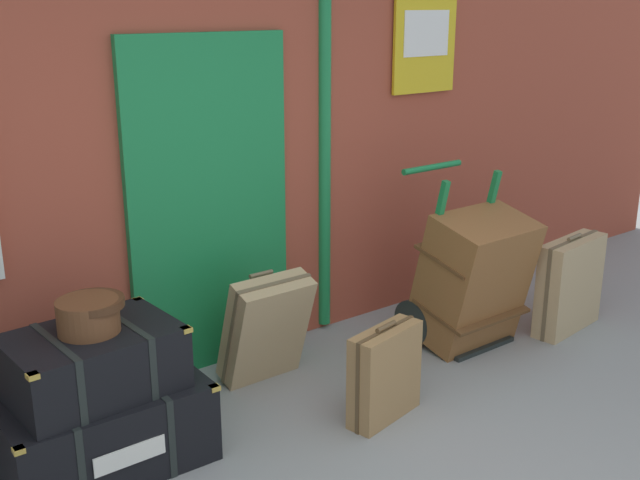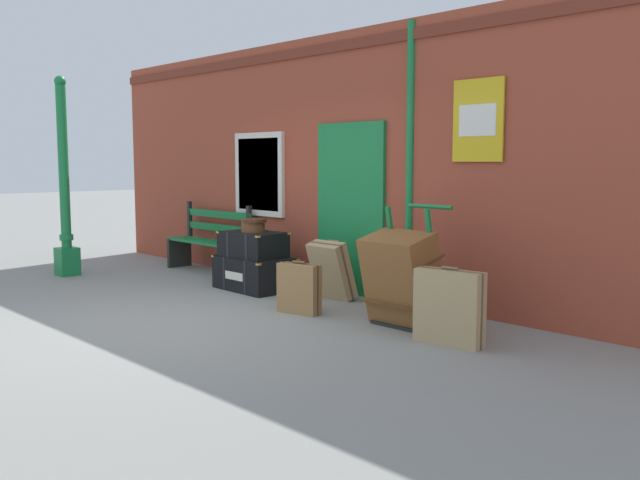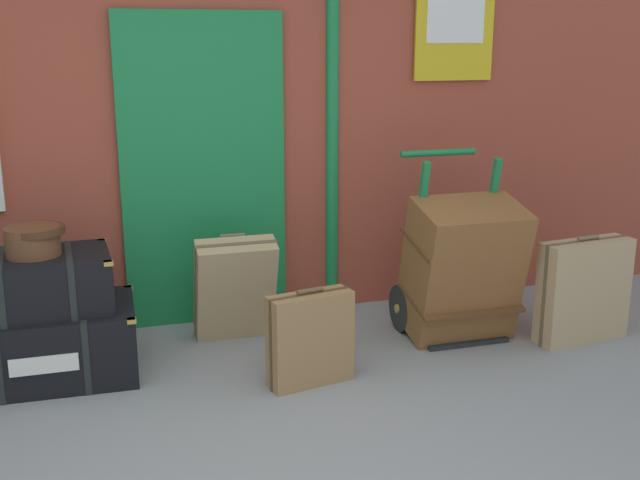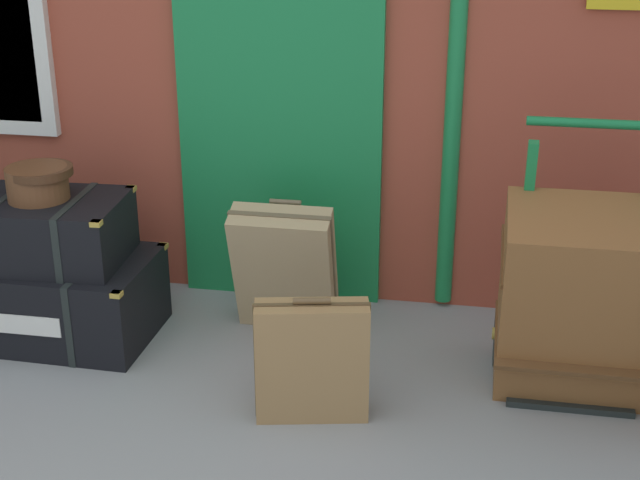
# 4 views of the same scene
# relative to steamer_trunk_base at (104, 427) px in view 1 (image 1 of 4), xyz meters

# --- Properties ---
(brick_facade) EXTENTS (10.40, 0.35, 3.20)m
(brick_facade) POSITION_rel_steamer_trunk_base_xyz_m (0.85, 0.84, 1.39)
(brick_facade) COLOR #9E422D
(brick_facade) RESTS_ON ground
(steamer_trunk_base) EXTENTS (1.03, 0.67, 0.43)m
(steamer_trunk_base) POSITION_rel_steamer_trunk_base_xyz_m (0.00, 0.00, 0.00)
(steamer_trunk_base) COLOR black
(steamer_trunk_base) RESTS_ON ground
(steamer_trunk_middle) EXTENTS (0.84, 0.59, 0.33)m
(steamer_trunk_middle) POSITION_rel_steamer_trunk_base_xyz_m (-0.02, -0.01, 0.37)
(steamer_trunk_middle) COLOR black
(steamer_trunk_middle) RESTS_ON steamer_trunk_base
(round_hatbox) EXTENTS (0.33, 0.31, 0.17)m
(round_hatbox) POSITION_rel_steamer_trunk_base_xyz_m (-0.02, -0.00, 0.63)
(round_hatbox) COLOR brown
(round_hatbox) RESTS_ON steamer_trunk_middle
(porters_trolley) EXTENTS (0.71, 0.61, 1.20)m
(porters_trolley) POSITION_rel_steamer_trunk_base_xyz_m (2.57, 0.02, 0.06)
(porters_trolley) COLOR black
(porters_trolley) RESTS_ON ground
(large_brown_trunk) EXTENTS (0.70, 0.63, 0.96)m
(large_brown_trunk) POSITION_rel_steamer_trunk_base_xyz_m (2.57, -0.15, 0.27)
(large_brown_trunk) COLOR brown
(large_brown_trunk) RESTS_ON ground
(suitcase_tan) EXTENTS (0.51, 0.26, 0.58)m
(suitcase_tan) POSITION_rel_steamer_trunk_base_xyz_m (1.44, -0.52, 0.06)
(suitcase_tan) COLOR olive
(suitcase_tan) RESTS_ON ground
(suitcase_cream) EXTENTS (0.65, 0.27, 0.71)m
(suitcase_cream) POSITION_rel_steamer_trunk_base_xyz_m (3.32, -0.40, 0.13)
(suitcase_cream) COLOR tan
(suitcase_cream) RESTS_ON ground
(suitcase_oxblood) EXTENTS (0.52, 0.39, 0.71)m
(suitcase_oxblood) POSITION_rel_steamer_trunk_base_xyz_m (1.15, 0.25, 0.14)
(suitcase_oxblood) COLOR tan
(suitcase_oxblood) RESTS_ON ground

